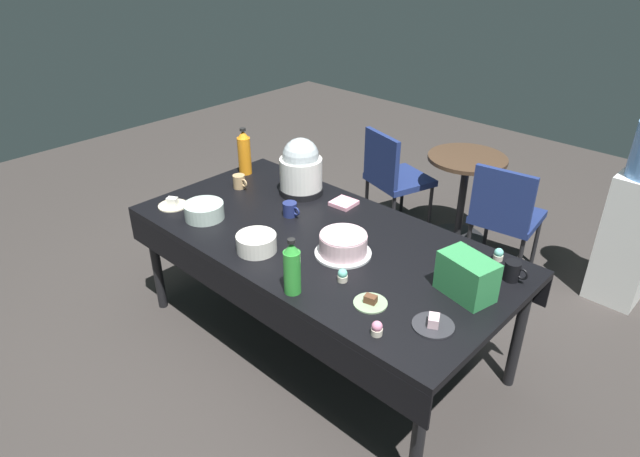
% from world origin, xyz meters
% --- Properties ---
extents(ground, '(9.00, 9.00, 0.00)m').
position_xyz_m(ground, '(0.00, 0.00, 0.00)').
color(ground, '#383330').
extents(potluck_table, '(2.20, 1.10, 0.75)m').
position_xyz_m(potluck_table, '(0.00, 0.00, 0.69)').
color(potluck_table, black).
rests_on(potluck_table, ground).
extents(frosted_layer_cake, '(0.30, 0.30, 0.12)m').
position_xyz_m(frosted_layer_cake, '(0.22, -0.05, 0.81)').
color(frosted_layer_cake, silver).
rests_on(frosted_layer_cake, potluck_table).
extents(slow_cooker, '(0.28, 0.28, 0.37)m').
position_xyz_m(slow_cooker, '(-0.47, 0.33, 0.92)').
color(slow_cooker, black).
rests_on(slow_cooker, potluck_table).
extents(glass_salad_bowl, '(0.23, 0.23, 0.09)m').
position_xyz_m(glass_salad_bowl, '(-0.65, -0.31, 0.80)').
color(glass_salad_bowl, '#B2C6BC').
rests_on(glass_salad_bowl, potluck_table).
extents(ceramic_snack_bowl, '(0.21, 0.21, 0.09)m').
position_xyz_m(ceramic_snack_bowl, '(-0.14, -0.34, 0.80)').
color(ceramic_snack_bowl, silver).
rests_on(ceramic_snack_bowl, potluck_table).
extents(dessert_plate_charcoal, '(0.19, 0.19, 0.05)m').
position_xyz_m(dessert_plate_charcoal, '(0.89, -0.23, 0.76)').
color(dessert_plate_charcoal, '#2D2D33').
rests_on(dessert_plate_charcoal, potluck_table).
extents(dessert_plate_cream, '(0.18, 0.18, 0.06)m').
position_xyz_m(dessert_plate_cream, '(-0.92, -0.35, 0.76)').
color(dessert_plate_cream, beige).
rests_on(dessert_plate_cream, potluck_table).
extents(dessert_plate_sage, '(0.16, 0.16, 0.04)m').
position_xyz_m(dessert_plate_sage, '(0.59, -0.29, 0.76)').
color(dessert_plate_sage, '#8CA87F').
rests_on(dessert_plate_sage, potluck_table).
extents(cupcake_vanilla, '(0.05, 0.05, 0.07)m').
position_xyz_m(cupcake_vanilla, '(0.38, -0.24, 0.78)').
color(cupcake_vanilla, beige).
rests_on(cupcake_vanilla, potluck_table).
extents(cupcake_cocoa, '(0.05, 0.05, 0.07)m').
position_xyz_m(cupcake_cocoa, '(0.84, 0.46, 0.78)').
color(cupcake_cocoa, beige).
rests_on(cupcake_cocoa, potluck_table).
extents(cupcake_lemon, '(0.05, 0.05, 0.07)m').
position_xyz_m(cupcake_lemon, '(0.75, -0.44, 0.78)').
color(cupcake_lemon, beige).
rests_on(cupcake_lemon, potluck_table).
extents(soda_bottle_orange_juice, '(0.09, 0.09, 0.33)m').
position_xyz_m(soda_bottle_orange_juice, '(-0.98, 0.29, 0.90)').
color(soda_bottle_orange_juice, orange).
rests_on(soda_bottle_orange_juice, potluck_table).
extents(soda_bottle_lime_soda, '(0.08, 0.08, 0.29)m').
position_xyz_m(soda_bottle_lime_soda, '(0.26, -0.47, 0.88)').
color(soda_bottle_lime_soda, green).
rests_on(soda_bottle_lime_soda, potluck_table).
extents(coffee_mug_tan, '(0.12, 0.08, 0.09)m').
position_xyz_m(coffee_mug_tan, '(-0.82, 0.10, 0.79)').
color(coffee_mug_tan, tan).
rests_on(coffee_mug_tan, potluck_table).
extents(coffee_mug_navy, '(0.12, 0.08, 0.08)m').
position_xyz_m(coffee_mug_navy, '(-0.30, 0.06, 0.79)').
color(coffee_mug_navy, navy).
rests_on(coffee_mug_navy, potluck_table).
extents(coffee_mug_black, '(0.12, 0.08, 0.10)m').
position_xyz_m(coffee_mug_black, '(0.97, 0.33, 0.80)').
color(coffee_mug_black, black).
rests_on(coffee_mug_black, potluck_table).
extents(soda_carton, '(0.29, 0.21, 0.20)m').
position_xyz_m(soda_carton, '(0.87, 0.07, 0.85)').
color(soda_carton, '#338C4C').
rests_on(soda_carton, potluck_table).
extents(paper_napkin_stack, '(0.15, 0.15, 0.02)m').
position_xyz_m(paper_napkin_stack, '(-0.16, 0.39, 0.76)').
color(paper_napkin_stack, pink).
rests_on(paper_napkin_stack, potluck_table).
extents(maroon_chair_left, '(0.55, 0.55, 0.85)m').
position_xyz_m(maroon_chair_left, '(-0.57, 1.47, 0.49)').
color(maroon_chair_left, navy).
rests_on(maroon_chair_left, ground).
extents(maroon_chair_right, '(0.49, 0.49, 0.85)m').
position_xyz_m(maroon_chair_right, '(0.41, 1.47, 0.49)').
color(maroon_chair_right, navy).
rests_on(maroon_chair_right, ground).
extents(round_cafe_table, '(0.60, 0.60, 0.72)m').
position_xyz_m(round_cafe_table, '(-0.05, 1.69, 0.50)').
color(round_cafe_table, '#473323').
rests_on(round_cafe_table, ground).
extents(water_cooler, '(0.32, 0.32, 1.24)m').
position_xyz_m(water_cooler, '(1.16, 1.74, 0.59)').
color(water_cooler, silver).
rests_on(water_cooler, ground).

